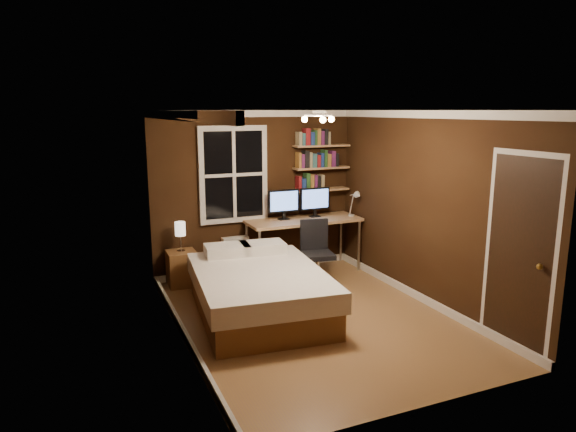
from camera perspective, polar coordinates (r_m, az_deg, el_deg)
name	(u,v)px	position (r m, az deg, el deg)	size (l,w,h in m)	color
floor	(313,318)	(6.42, 2.85, -11.27)	(4.20, 4.20, 0.00)	olive
wall_back	(255,193)	(7.95, -3.69, 2.61)	(3.20, 0.04, 2.50)	black
wall_left	(178,231)	(5.54, -12.07, -1.62)	(0.04, 4.20, 2.50)	black
wall_right	(425,209)	(6.88, 15.02, 0.81)	(0.04, 4.20, 2.50)	black
ceiling	(316,110)	(5.91, 3.10, 11.66)	(3.20, 4.20, 0.02)	white
window	(234,175)	(7.77, -6.08, 4.59)	(1.06, 0.06, 1.46)	silver
door	(519,256)	(5.82, 24.24, -4.07)	(0.03, 0.82, 2.05)	black
door_knob	(540,267)	(5.61, 26.18, -5.08)	(0.06, 0.06, 0.06)	#B48F3C
ceiling_fixture	(320,119)	(5.82, 3.53, 10.67)	(0.44, 0.44, 0.18)	beige
bookshelf_lower	(321,190)	(8.26, 3.68, 2.95)	(0.92, 0.22, 0.03)	tan
books_row_lower	(321,182)	(8.24, 3.69, 3.84)	(0.42, 0.16, 0.23)	maroon
bookshelf_middle	(321,168)	(8.21, 3.71, 5.36)	(0.92, 0.22, 0.03)	tan
books_row_middle	(321,160)	(8.20, 3.72, 6.27)	(0.66, 0.16, 0.23)	navy
bookshelf_upper	(322,146)	(8.18, 3.74, 7.80)	(0.92, 0.22, 0.03)	tan
books_row_upper	(322,137)	(8.18, 3.76, 8.71)	(0.54, 0.16, 0.23)	#285624
bed	(259,291)	(6.43, -3.24, -8.29)	(1.73, 2.25, 0.72)	brown
nightstand	(182,268)	(7.63, -11.71, -5.71)	(0.41, 0.41, 0.51)	brown
bedside_lamp	(181,237)	(7.50, -11.86, -2.27)	(0.15, 0.15, 0.43)	beige
radiator	(236,256)	(7.94, -5.84, -4.46)	(0.40, 0.14, 0.60)	silver
desk	(304,223)	(7.96, 1.74, -0.75)	(1.78, 0.67, 0.85)	tan
monitor_left	(284,205)	(7.87, -0.47, 1.27)	(0.50, 0.12, 0.47)	black
monitor_right	(315,202)	(8.08, 3.00, 1.54)	(0.50, 0.12, 0.47)	black
desk_lamp	(354,203)	(8.13, 7.36, 1.43)	(0.14, 0.32, 0.44)	silver
office_chair	(317,262)	(7.42, 3.20, -5.10)	(0.53, 0.53, 0.96)	black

